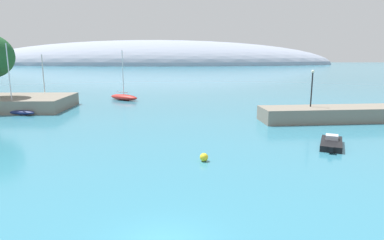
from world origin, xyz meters
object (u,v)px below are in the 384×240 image
Objects in this scene: mooring_buoy_yellow at (204,157)px; harbor_lamp_post at (312,84)px; motorboat_black_foreground at (331,143)px; sailboat_sand_near_shore at (45,98)px; sailboat_navy_mid_mooring at (13,111)px; sailboat_red_outer_mooring at (124,97)px.

mooring_buoy_yellow is 0.14× the size of harbor_lamp_post.
motorboat_black_foreground is at bearing 18.66° from mooring_buoy_yellow.
sailboat_sand_near_shore is 1.80× the size of harbor_lamp_post.
mooring_buoy_yellow is (24.63, -20.60, -0.14)m from sailboat_navy_mid_mooring.
sailboat_sand_near_shore is 42.07m from mooring_buoy_yellow.
sailboat_sand_near_shore is 0.92× the size of sailboat_red_outer_mooring.
sailboat_sand_near_shore is 12.41× the size of mooring_buoy_yellow.
sailboat_red_outer_mooring is at bearing -69.62° from sailboat_sand_near_shore.
sailboat_sand_near_shore is 47.32m from motorboat_black_foreground.
sailboat_red_outer_mooring is 36.26m from mooring_buoy_yellow.
harbor_lamp_post is at bearing -1.80° from sailboat_red_outer_mooring.
mooring_buoy_yellow is (25.54, -33.43, -0.18)m from sailboat_sand_near_shore.
harbor_lamp_post is (39.27, -18.07, 3.93)m from sailboat_sand_near_shore.
motorboat_black_foreground is 12.04m from mooring_buoy_yellow.
sailboat_navy_mid_mooring is (0.91, -12.83, -0.03)m from sailboat_sand_near_shore.
sailboat_sand_near_shore is at bearing 116.23° from sailboat_navy_mid_mooring.
sailboat_sand_near_shore reaches higher than mooring_buoy_yellow.
sailboat_red_outer_mooring reaches higher than harbor_lamp_post.
sailboat_sand_near_shore is at bearing -142.72° from sailboat_red_outer_mooring.
motorboat_black_foreground is (23.57, -30.30, -0.27)m from sailboat_red_outer_mooring.
sailboat_red_outer_mooring reaches higher than motorboat_black_foreground.
sailboat_navy_mid_mooring is 14.71× the size of mooring_buoy_yellow.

